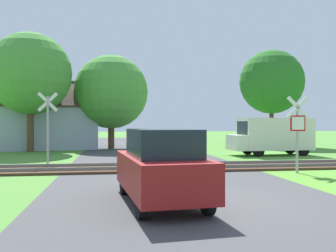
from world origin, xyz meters
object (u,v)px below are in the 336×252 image
at_px(stop_sign_near, 297,128).
at_px(tree_far, 272,82).
at_px(house, 43,125).
at_px(parked_car, 161,166).
at_px(tree_left, 30,74).
at_px(mail_truck, 272,135).
at_px(tree_center, 111,92).
at_px(crossing_sign_far, 48,124).

bearing_deg(stop_sign_near, tree_far, -108.42).
relative_size(stop_sign_near, tree_far, 0.37).
xyz_separation_m(house, parked_car, (6.35, -20.67, -0.89)).
relative_size(stop_sign_near, tree_left, 0.37).
bearing_deg(tree_left, mail_truck, -18.05).
relative_size(stop_sign_near, parked_car, 0.72).
bearing_deg(tree_left, tree_center, 23.44).
bearing_deg(stop_sign_near, parked_car, 40.75).
xyz_separation_m(stop_sign_near, tree_center, (-7.11, 15.03, 2.57)).
height_order(tree_far, tree_center, tree_far).
height_order(crossing_sign_far, tree_left, tree_left).
distance_m(house, mail_truck, 16.86).
distance_m(stop_sign_near, crossing_sign_far, 10.49).
xyz_separation_m(tree_far, mail_truck, (-3.78, -8.59, -4.18)).
distance_m(tree_center, mail_truck, 12.39).
xyz_separation_m(tree_far, parked_car, (-12.16, -21.07, -4.52)).
distance_m(crossing_sign_far, tree_far, 20.88).
height_order(stop_sign_near, tree_center, tree_center).
distance_m(stop_sign_near, tree_center, 16.83).
bearing_deg(tree_far, tree_left, -168.80).
height_order(crossing_sign_far, tree_center, tree_center).
height_order(stop_sign_near, crossing_sign_far, crossing_sign_far).
bearing_deg(tree_far, house, -178.75).
xyz_separation_m(tree_far, tree_center, (-13.38, -1.38, -1.13)).
distance_m(tree_far, tree_center, 13.50).
bearing_deg(parked_car, tree_center, 88.01).
distance_m(crossing_sign_far, house, 12.64).
bearing_deg(tree_far, stop_sign_near, -110.88).
bearing_deg(stop_sign_near, crossing_sign_far, -17.65).
height_order(mail_truck, parked_car, mail_truck).
xyz_separation_m(house, tree_far, (18.51, 0.41, 3.63)).
bearing_deg(tree_far, parked_car, -119.99).
height_order(tree_left, parked_car, tree_left).
relative_size(house, tree_center, 1.25).
distance_m(stop_sign_near, tree_far, 17.96).
height_order(tree_far, parked_car, tree_far).
relative_size(tree_far, tree_center, 1.15).
relative_size(tree_left, tree_center, 1.13).
xyz_separation_m(crossing_sign_far, house, (-2.40, 12.41, -0.13)).
bearing_deg(house, parked_car, -81.70).
bearing_deg(crossing_sign_far, tree_left, 96.75).
relative_size(crossing_sign_far, tree_center, 0.47).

